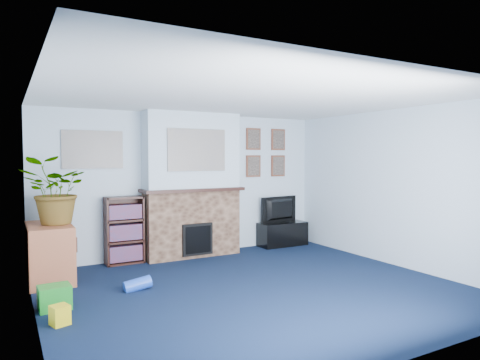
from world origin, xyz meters
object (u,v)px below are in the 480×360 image
tv_stand (282,234)px  bookshelf (124,232)px  sideboard (50,255)px  television (282,210)px

tv_stand → bookshelf: bearing=178.5°
bookshelf → sideboard: 1.22m
bookshelf → tv_stand: bearing=-1.5°
tv_stand → television: 0.46m
sideboard → bookshelf: bearing=22.9°
tv_stand → sideboard: (-4.06, -0.40, 0.12)m
television → bookshelf: 2.95m
television → bookshelf: (-2.94, 0.06, -0.18)m
television → bookshelf: size_ratio=0.80×
television → tv_stand: bearing=82.2°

